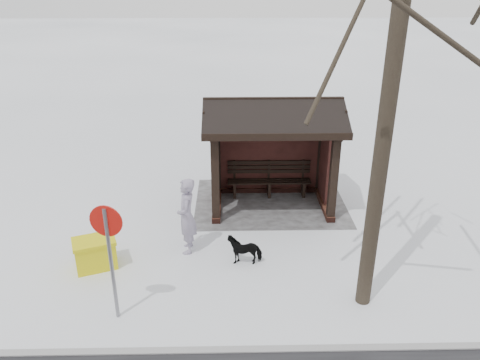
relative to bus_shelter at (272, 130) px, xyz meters
name	(u,v)px	position (x,y,z in m)	size (l,w,h in m)	color
ground	(270,206)	(0.00, 0.16, -2.17)	(120.00, 120.00, 0.00)	white
kerb	(296,349)	(0.00, 5.66, -2.16)	(120.00, 0.15, 0.06)	gray
trampled_patch	(270,202)	(0.00, -0.04, -2.16)	(4.20, 3.20, 0.02)	gray
bus_shelter	(272,130)	(0.00, 0.00, 0.00)	(3.60, 2.40, 3.09)	#381A14
pedestrian	(187,216)	(2.12, 2.43, -1.25)	(0.67, 0.44, 1.82)	gray
dog	(245,249)	(0.81, 2.90, -1.84)	(0.35, 0.77, 0.65)	black
grit_bin	(95,253)	(4.10, 3.06, -1.81)	(1.06, 0.90, 0.69)	#CEC40C
road_sign	(108,239)	(3.28, 4.70, -0.47)	(0.60, 0.15, 2.35)	slate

